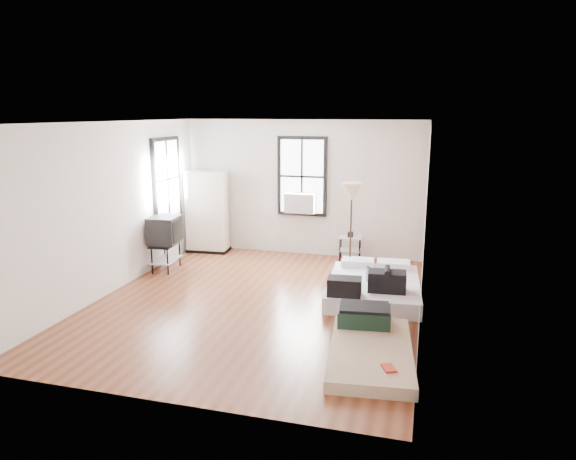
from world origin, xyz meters
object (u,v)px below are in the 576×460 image
(wardrobe, at_px, (208,212))
(side_table, at_px, (350,242))
(tv_stand, at_px, (165,232))
(mattress_bare, at_px, (369,342))
(floor_lamp, at_px, (352,197))
(mattress_main, at_px, (373,286))

(wardrobe, distance_m, side_table, 3.11)
(tv_stand, bearing_deg, side_table, 18.98)
(mattress_bare, distance_m, tv_stand, 4.84)
(floor_lamp, relative_size, tv_stand, 1.67)
(mattress_main, bearing_deg, tv_stand, 169.85)
(mattress_main, xyz_separation_m, mattress_bare, (0.16, -2.03, -0.05))
(side_table, bearing_deg, floor_lamp, -81.76)
(side_table, xyz_separation_m, tv_stand, (-3.28, -1.54, 0.36))
(floor_lamp, bearing_deg, tv_stand, -172.17)
(mattress_bare, bearing_deg, mattress_main, 88.63)
(wardrobe, bearing_deg, floor_lamp, -21.40)
(floor_lamp, xyz_separation_m, tv_stand, (-3.44, -0.47, -0.74))
(mattress_main, height_order, tv_stand, tv_stand)
(mattress_main, height_order, side_table, mattress_main)
(tv_stand, bearing_deg, wardrobe, 75.52)
(mattress_bare, bearing_deg, side_table, 95.92)
(mattress_bare, xyz_separation_m, floor_lamp, (-0.69, 2.92, 1.36))
(floor_lamp, distance_m, tv_stand, 3.55)
(wardrobe, bearing_deg, mattress_bare, -49.24)
(mattress_main, bearing_deg, mattress_bare, -89.45)
(mattress_bare, relative_size, tv_stand, 1.90)
(side_table, distance_m, tv_stand, 3.65)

